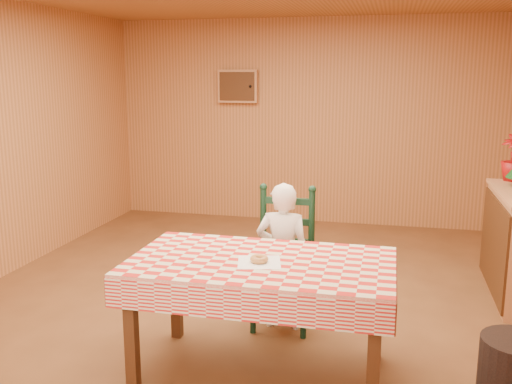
{
  "coord_description": "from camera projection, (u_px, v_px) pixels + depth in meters",
  "views": [
    {
      "loc": [
        1.08,
        -4.28,
        1.91
      ],
      "look_at": [
        0.0,
        0.2,
        0.95
      ],
      "focal_mm": 40.0,
      "sensor_mm": 36.0,
      "label": 1
    }
  ],
  "objects": [
    {
      "name": "seated_child",
      "position": [
        283.0,
        256.0,
        4.29
      ],
      "size": [
        0.41,
        0.27,
        1.12
      ],
      "primitive_type": "imported",
      "rotation": [
        0.0,
        0.0,
        3.14
      ],
      "color": "white",
      "rests_on": "ground"
    },
    {
      "name": "cabin_walls",
      "position": [
        265.0,
        84.0,
        4.85
      ],
      "size": [
        5.1,
        6.05,
        2.65
      ],
      "color": "#B97742",
      "rests_on": "ground"
    },
    {
      "name": "dining_table",
      "position": [
        261.0,
        272.0,
        3.57
      ],
      "size": [
        1.66,
        0.96,
        0.77
      ],
      "color": "#492913",
      "rests_on": "ground"
    },
    {
      "name": "napkin",
      "position": [
        259.0,
        262.0,
        3.51
      ],
      "size": [
        0.31,
        0.31,
        0.0
      ],
      "primitive_type": "cube",
      "rotation": [
        0.0,
        0.0,
        0.23
      ],
      "color": "white",
      "rests_on": "dining_table"
    },
    {
      "name": "ground",
      "position": [
        250.0,
        309.0,
        4.71
      ],
      "size": [
        6.0,
        6.0,
        0.0
      ],
      "primitive_type": "plane",
      "color": "brown",
      "rests_on": "ground"
    },
    {
      "name": "donut",
      "position": [
        259.0,
        259.0,
        3.5
      ],
      "size": [
        0.12,
        0.12,
        0.04
      ],
      "primitive_type": "torus",
      "rotation": [
        0.0,
        0.0,
        0.09
      ],
      "color": "#BC8243",
      "rests_on": "napkin"
    },
    {
      "name": "ladder_chair",
      "position": [
        284.0,
        261.0,
        4.36
      ],
      "size": [
        0.44,
        0.4,
        1.08
      ],
      "color": "black",
      "rests_on": "ground"
    }
  ]
}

